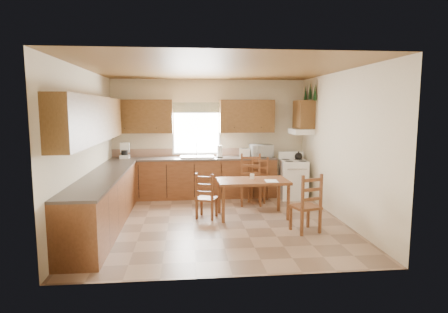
{
  "coord_description": "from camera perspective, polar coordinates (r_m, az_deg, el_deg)",
  "views": [
    {
      "loc": [
        -0.55,
        -6.53,
        2.04
      ],
      "look_at": [
        0.15,
        0.3,
        1.15
      ],
      "focal_mm": 30.0,
      "sensor_mm": 36.0,
      "label": 1
    }
  ],
  "objects": [
    {
      "name": "floor",
      "position": [
        6.86,
        -1.01,
        -9.91
      ],
      "size": [
        4.5,
        4.5,
        0.0
      ],
      "primitive_type": "plane",
      "color": "#90715A",
      "rests_on": "ground"
    },
    {
      "name": "window_valance",
      "position": [
        8.72,
        -4.24,
        7.43
      ],
      "size": [
        1.19,
        0.01,
        0.24
      ],
      "primitive_type": "cube",
      "color": "#4A5D37",
      "rests_on": "wall_back"
    },
    {
      "name": "sink_basin",
      "position": [
        8.55,
        -4.12,
        -0.03
      ],
      "size": [
        0.75,
        0.45,
        0.04
      ],
      "primitive_type": "cube",
      "color": "silver",
      "rests_on": "counter_back"
    },
    {
      "name": "wall_right",
      "position": [
        7.13,
        17.29,
        1.51
      ],
      "size": [
        4.5,
        4.5,
        0.0
      ],
      "primitive_type": "plane",
      "color": "beige",
      "rests_on": "floor"
    },
    {
      "name": "lower_cab_left",
      "position": [
        6.72,
        -17.82,
        -6.74
      ],
      "size": [
        0.6,
        3.6,
        0.88
      ],
      "primitive_type": "cube",
      "color": "brown",
      "rests_on": "floor"
    },
    {
      "name": "wall_back",
      "position": [
        8.82,
        -2.26,
        2.89
      ],
      "size": [
        4.5,
        4.5,
        0.0
      ],
      "primitive_type": "plane",
      "color": "beige",
      "rests_on": "floor"
    },
    {
      "name": "microwave",
      "position": [
        8.68,
        5.68,
        0.88
      ],
      "size": [
        0.48,
        0.35,
        0.29
      ],
      "primitive_type": "imported",
      "rotation": [
        0.0,
        0.0,
        0.01
      ],
      "color": "white",
      "rests_on": "counter_back"
    },
    {
      "name": "counter_back",
      "position": [
        8.56,
        -4.62,
        -0.3
      ],
      "size": [
        3.75,
        0.63,
        0.04
      ],
      "primitive_type": "cube",
      "color": "#4C423C",
      "rests_on": "lower_cab_back"
    },
    {
      "name": "upper_cab_back_left",
      "position": [
        8.67,
        -12.52,
        5.98
      ],
      "size": [
        1.41,
        0.33,
        0.75
      ],
      "primitive_type": "cube",
      "color": "brown",
      "rests_on": "wall_back"
    },
    {
      "name": "backsplash",
      "position": [
        8.83,
        -4.67,
        0.66
      ],
      "size": [
        3.75,
        0.01,
        0.18
      ],
      "primitive_type": "cube",
      "color": "#95705A",
      "rests_on": "counter_back"
    },
    {
      "name": "chair_far_left",
      "position": [
        7.94,
        4.13,
        -3.59
      ],
      "size": [
        0.5,
        0.48,
        1.06
      ],
      "primitive_type": "cube",
      "rotation": [
        0.0,
        0.0,
        -0.13
      ],
      "color": "brown",
      "rests_on": "floor"
    },
    {
      "name": "table_card",
      "position": [
        7.1,
        4.31,
        -3.04
      ],
      "size": [
        0.08,
        0.04,
        0.11
      ],
      "primitive_type": "cube",
      "rotation": [
        0.0,
        0.0,
        -0.35
      ],
      "color": "white",
      "rests_on": "dining_table"
    },
    {
      "name": "pine_decal_c",
      "position": [
        8.94,
        12.31,
        9.39
      ],
      "size": [
        0.22,
        0.22,
        0.36
      ],
      "primitive_type": "cone",
      "color": "#133817",
      "rests_on": "wall_right"
    },
    {
      "name": "pine_decal_b",
      "position": [
        8.64,
        12.98,
        9.72
      ],
      "size": [
        0.22,
        0.22,
        0.36
      ],
      "primitive_type": "cone",
      "color": "#133817",
      "rests_on": "wall_right"
    },
    {
      "name": "pine_decal_a",
      "position": [
        8.33,
        13.69,
        9.51
      ],
      "size": [
        0.22,
        0.22,
        0.36
      ],
      "primitive_type": "cone",
      "color": "#133817",
      "rests_on": "wall_right"
    },
    {
      "name": "table_paper",
      "position": [
        6.96,
        7.22,
        -3.71
      ],
      "size": [
        0.24,
        0.31,
        0.0
      ],
      "primitive_type": "cube",
      "rotation": [
        0.0,
        0.0,
        -0.05
      ],
      "color": "white",
      "rests_on": "dining_table"
    },
    {
      "name": "toaster",
      "position": [
        8.62,
        3.15,
        0.58
      ],
      "size": [
        0.26,
        0.19,
        0.2
      ],
      "primitive_type": "cube",
      "rotation": [
        0.0,
        0.0,
        -0.13
      ],
      "color": "white",
      "rests_on": "counter_back"
    },
    {
      "name": "upper_cab_stove",
      "position": [
        8.59,
        12.05,
        6.29
      ],
      "size": [
        0.33,
        0.62,
        0.62
      ],
      "primitive_type": "cube",
      "color": "brown",
      "rests_on": "wall_right"
    },
    {
      "name": "wall_front",
      "position": [
        4.37,
        1.43,
        -1.68
      ],
      "size": [
        4.5,
        4.5,
        0.0
      ],
      "primitive_type": "plane",
      "color": "beige",
      "rests_on": "floor"
    },
    {
      "name": "chair_near_left",
      "position": [
        7.0,
        -2.66,
        -5.95
      ],
      "size": [
        0.46,
        0.45,
        0.85
      ],
      "primitive_type": "cube",
      "rotation": [
        0.0,
        0.0,
        2.77
      ],
      "color": "brown",
      "rests_on": "floor"
    },
    {
      "name": "lower_cab_back",
      "position": [
        8.63,
        -4.59,
        -3.33
      ],
      "size": [
        3.75,
        0.6,
        0.88
      ],
      "primitive_type": "cube",
      "color": "brown",
      "rests_on": "floor"
    },
    {
      "name": "upper_cab_back_right",
      "position": [
        8.73,
        3.49,
        6.15
      ],
      "size": [
        1.25,
        0.33,
        0.75
      ],
      "primitive_type": "cube",
      "color": "brown",
      "rests_on": "wall_back"
    },
    {
      "name": "paper_towel",
      "position": [
        8.53,
        -0.68,
        0.78
      ],
      "size": [
        0.14,
        0.14,
        0.28
      ],
      "primitive_type": "cylinder",
      "rotation": [
        0.0,
        0.0,
        0.15
      ],
      "color": "white",
      "rests_on": "counter_back"
    },
    {
      "name": "ceiling",
      "position": [
        6.58,
        -1.06,
        13.14
      ],
      "size": [
        4.5,
        4.5,
        0.0
      ],
      "primitive_type": "plane",
      "color": "brown",
      "rests_on": "floor"
    },
    {
      "name": "window_frame",
      "position": [
        8.77,
        -4.21,
        4.16
      ],
      "size": [
        1.13,
        0.02,
        1.18
      ],
      "primitive_type": "cube",
      "color": "white",
      "rests_on": "wall_back"
    },
    {
      "name": "wall_left",
      "position": [
        6.78,
        -20.34,
        1.09
      ],
      "size": [
        4.5,
        4.5,
        0.0
      ],
      "primitive_type": "plane",
      "color": "beige",
      "rests_on": "floor"
    },
    {
      "name": "chair_near_right",
      "position": [
        6.36,
        12.32,
        -6.9
      ],
      "size": [
        0.51,
        0.49,
        0.98
      ],
      "primitive_type": "cube",
      "rotation": [
        0.0,
        0.0,
        3.43
      ],
      "color": "brown",
      "rests_on": "floor"
    },
    {
      "name": "range_hood",
      "position": [
        8.59,
        11.67,
        3.76
      ],
      "size": [
        0.44,
        0.62,
        0.12
      ],
      "primitive_type": "cube",
      "color": "white",
      "rests_on": "wall_right"
    },
    {
      "name": "coffeemaker",
      "position": [
        8.66,
        -14.91,
        0.86
      ],
      "size": [
        0.25,
        0.28,
        0.35
      ],
      "primitive_type": "cube",
      "rotation": [
        0.0,
        0.0,
        0.19
      ],
      "color": "white",
      "rests_on": "counter_back"
    },
    {
      "name": "window_pane",
      "position": [
        8.76,
        -4.21,
        4.15
      ],
      "size": [
        1.05,
        0.01,
        1.1
      ],
      "primitive_type": "cube",
      "color": "white",
      "rests_on": "wall_back"
    },
    {
      "name": "counter_left",
      "position": [
        6.63,
        -17.98,
        -2.87
      ],
      "size": [
        0.63,
        3.6,
        0.04
      ],
      "primitive_type": "cube",
      "color": "#4C423C",
      "rests_on": "lower_cab_left"
    },
    {
      "name": "upper_cab_left",
      "position": [
        6.56,
        -19.47,
        5.36
      ],
      "size": [
        0.33,
        3.6,
        0.75
      ],
      "primitive_type": "cube",
      "color": "brown",
      "rests_on": "wall_left"
    },
    {
      "name": "chair_far_right",
      "position": [
        8.24,
        5.25,
        -3.57
      ],
      "size": [
        0.52,
        0.51,
        0.96
      ],
      "primitive_type": "cube",
      "rotation": [
        0.0,
        0.0,
        -0.41
      ],
      "color": "brown",
      "rests_on": "floor"
    },
    {
      "name": "dining_table",
      "position": [
        7.12,
        4.38,
        -6.35
      ],
      "size": [
        1.34,
        0.79,
        0.71
      ],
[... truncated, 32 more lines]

